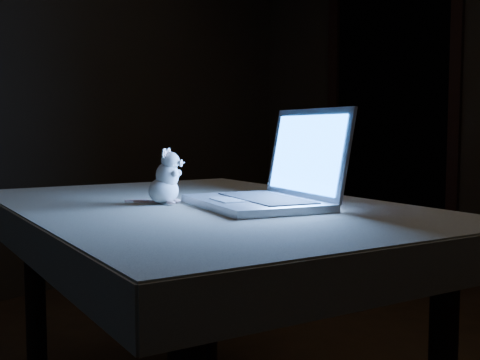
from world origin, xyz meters
The scene contains 5 objects.
doorway centered at (-1.10, 2.50, 1.06)m, with size 1.06×0.36×2.13m, color black, non-canonical shape.
table centered at (-0.28, -0.46, 0.37)m, with size 1.40×0.90×0.75m, color black, non-canonical shape.
tablecloth centered at (-0.32, -0.50, 0.70)m, with size 1.51×1.01×0.11m, color #B8B29C, non-canonical shape.
laptop centered at (-0.12, -0.41, 0.90)m, with size 0.41×0.36×0.28m, color silver, non-canonical shape.
plush_mouse centered at (-0.36, -0.54, 0.84)m, with size 0.12×0.12×0.16m, color silver, non-canonical shape.
Camera 1 is at (0.93, -1.74, 0.98)m, focal length 45.00 mm.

